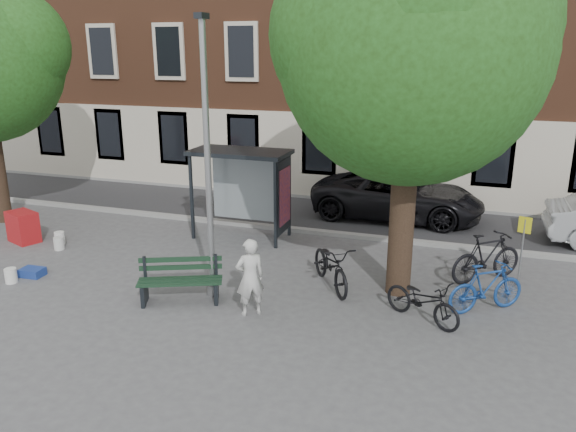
% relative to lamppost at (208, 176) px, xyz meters
% --- Properties ---
extents(ground, '(90.00, 90.00, 0.00)m').
position_rel_lamppost_xyz_m(ground, '(0.00, 0.00, -2.78)').
color(ground, '#4C4C4F').
rests_on(ground, ground).
extents(road, '(40.00, 4.00, 0.01)m').
position_rel_lamppost_xyz_m(road, '(0.00, 7.00, -2.78)').
color(road, '#28282B').
rests_on(road, ground).
extents(curb_near, '(40.00, 0.25, 0.12)m').
position_rel_lamppost_xyz_m(curb_near, '(0.00, 5.00, -2.72)').
color(curb_near, gray).
rests_on(curb_near, ground).
extents(curb_far, '(40.00, 0.25, 0.12)m').
position_rel_lamppost_xyz_m(curb_far, '(0.00, 9.00, -2.72)').
color(curb_far, gray).
rests_on(curb_far, ground).
extents(building_row, '(30.00, 8.00, 14.00)m').
position_rel_lamppost_xyz_m(building_row, '(0.00, 13.00, 4.22)').
color(building_row, brown).
rests_on(building_row, ground).
extents(lamppost, '(0.28, 0.35, 6.11)m').
position_rel_lamppost_xyz_m(lamppost, '(0.00, 0.00, 0.00)').
color(lamppost, '#9EA0A3').
rests_on(lamppost, ground).
extents(tree_right, '(5.76, 5.60, 8.20)m').
position_rel_lamppost_xyz_m(tree_right, '(4.01, 1.38, 2.83)').
color(tree_right, black).
rests_on(tree_right, ground).
extents(bus_shelter, '(2.85, 1.45, 2.62)m').
position_rel_lamppost_xyz_m(bus_shelter, '(-0.61, 4.11, -0.87)').
color(bus_shelter, '#1E2328').
rests_on(bus_shelter, ground).
extents(painter, '(0.73, 0.70, 1.69)m').
position_rel_lamppost_xyz_m(painter, '(1.20, -0.65, -1.94)').
color(painter, silver).
rests_on(painter, ground).
extents(bench, '(1.92, 1.26, 0.95)m').
position_rel_lamppost_xyz_m(bench, '(-0.53, -0.53, -2.35)').
color(bench, '#1E2328').
rests_on(bench, ground).
extents(bike_a, '(1.85, 1.42, 0.94)m').
position_rel_lamppost_xyz_m(bike_a, '(4.67, 0.20, -2.32)').
color(bike_a, black).
rests_on(bike_a, ground).
extents(bike_b, '(1.78, 1.49, 1.10)m').
position_rel_lamppost_xyz_m(bike_b, '(5.91, 1.11, -2.24)').
color(bike_b, navy).
rests_on(bike_b, ground).
extents(bike_c, '(1.81, 2.15, 1.11)m').
position_rel_lamppost_xyz_m(bike_c, '(2.45, 1.28, -2.23)').
color(bike_c, black).
rests_on(bike_c, ground).
extents(bike_d, '(1.90, 1.78, 1.22)m').
position_rel_lamppost_xyz_m(bike_d, '(5.91, 2.84, -2.17)').
color(bike_d, black).
rests_on(bike_d, ground).
extents(car_dark, '(5.58, 2.64, 1.54)m').
position_rel_lamppost_xyz_m(car_dark, '(3.11, 7.47, -2.01)').
color(car_dark, black).
rests_on(car_dark, ground).
extents(red_stand, '(1.06, 0.88, 0.90)m').
position_rel_lamppost_xyz_m(red_stand, '(-6.85, 1.56, -2.33)').
color(red_stand, '#A81619').
rests_on(red_stand, ground).
extents(blue_crate, '(0.57, 0.43, 0.20)m').
position_rel_lamppost_xyz_m(blue_crate, '(-4.73, -0.46, -2.68)').
color(blue_crate, navy).
rests_on(blue_crate, ground).
extents(bucket_a, '(0.31, 0.31, 0.36)m').
position_rel_lamppost_xyz_m(bucket_a, '(-5.42, 1.33, -2.60)').
color(bucket_a, silver).
rests_on(bucket_a, ground).
extents(bucket_b, '(0.37, 0.37, 0.36)m').
position_rel_lamppost_xyz_m(bucket_b, '(-4.91, -0.95, -2.60)').
color(bucket_b, white).
rests_on(bucket_b, ground).
extents(bucket_c, '(0.31, 0.31, 0.36)m').
position_rel_lamppost_xyz_m(bucket_c, '(-5.73, 1.72, -2.60)').
color(bucket_c, white).
rests_on(bucket_c, ground).
extents(notice_sign, '(0.28, 0.13, 1.70)m').
position_rel_lamppost_xyz_m(notice_sign, '(6.66, 2.80, -1.59)').
color(notice_sign, '#9EA0A3').
rests_on(notice_sign, ground).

